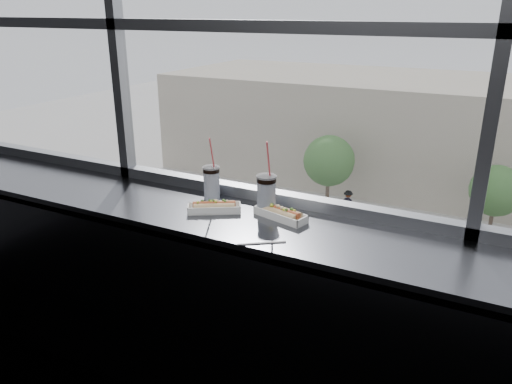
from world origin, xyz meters
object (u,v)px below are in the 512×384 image
at_px(loose_straw, 261,243).
at_px(car_near_a, 141,248).
at_px(car_near_c, 475,338).
at_px(tree_left, 329,161).
at_px(soda_cup_right, 266,192).
at_px(hotdog_tray_right, 280,213).
at_px(wrapper, 199,206).
at_px(hotdog_tray_left, 214,207).
at_px(pedestrian_a, 348,200).
at_px(tree_center, 496,191).
at_px(soda_cup_left, 212,181).

distance_m(loose_straw, car_near_a, 24.95).
bearing_deg(car_near_c, tree_left, 35.67).
bearing_deg(soda_cup_right, hotdog_tray_right, -18.52).
height_order(soda_cup_right, car_near_a, soda_cup_right).
bearing_deg(wrapper, hotdog_tray_left, -2.95).
bearing_deg(soda_cup_right, pedestrian_a, 104.98).
relative_size(soda_cup_right, tree_center, 0.08).
relative_size(hotdog_tray_right, loose_straw, 1.33).
distance_m(pedestrian_a, tree_left, 2.92).
height_order(hotdog_tray_right, soda_cup_left, soda_cup_left).
height_order(loose_straw, car_near_c, loose_straw).
height_order(wrapper, tree_center, wrapper).
relative_size(soda_cup_left, pedestrian_a, 0.17).
relative_size(hotdog_tray_left, soda_cup_left, 0.80).
xyz_separation_m(hotdog_tray_right, soda_cup_left, (-0.45, 0.08, 0.07)).
bearing_deg(car_near_c, hotdog_tray_right, 171.00).
xyz_separation_m(loose_straw, wrapper, (-0.48, 0.23, 0.01)).
relative_size(soda_cup_left, car_near_c, 0.06).
xyz_separation_m(wrapper, tree_left, (-8.65, 28.27, -8.51)).
bearing_deg(wrapper, hotdog_tray_right, 9.24).
bearing_deg(tree_center, pedestrian_a, 179.60).
xyz_separation_m(hotdog_tray_right, tree_left, (-9.09, 28.20, -8.53)).
bearing_deg(pedestrian_a, loose_straw, 105.07).
bearing_deg(car_near_a, loose_straw, -129.70).
relative_size(wrapper, tree_left, 0.02).
bearing_deg(loose_straw, wrapper, 119.62).
xyz_separation_m(car_near_c, tree_center, (-0.13, 12.00, 2.13)).
distance_m(car_near_c, tree_center, 12.19).
xyz_separation_m(hotdog_tray_left, soda_cup_right, (0.24, 0.11, 0.08)).
relative_size(car_near_a, car_near_c, 1.16).
relative_size(hotdog_tray_right, car_near_c, 0.05).
height_order(soda_cup_right, loose_straw, soda_cup_right).
bearing_deg(soda_cup_right, tree_center, 87.69).
distance_m(hotdog_tray_left, loose_straw, 0.44).
distance_m(wrapper, pedestrian_a, 31.25).
xyz_separation_m(wrapper, pedestrian_a, (-7.21, 28.33, -11.06)).
height_order(soda_cup_right, tree_left, soda_cup_right).
bearing_deg(soda_cup_left, tree_center, 86.96).
distance_m(hotdog_tray_left, wrapper, 0.10).
bearing_deg(wrapper, soda_cup_left, 95.58).
xyz_separation_m(hotdog_tray_right, car_near_a, (-15.18, 16.20, -10.92)).
bearing_deg(soda_cup_right, car_near_a, 133.03).
bearing_deg(pedestrian_a, wrapper, 104.28).
distance_m(hotdog_tray_left, tree_center, 29.69).
xyz_separation_m(soda_cup_right, tree_center, (1.14, 28.16, -9.03)).
distance_m(hotdog_tray_right, soda_cup_right, 0.13).
distance_m(hotdog_tray_left, car_near_c, 19.74).
bearing_deg(car_near_c, hotdog_tray_left, 169.84).
height_order(hotdog_tray_right, loose_straw, hotdog_tray_right).
relative_size(pedestrian_a, tree_left, 0.38).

